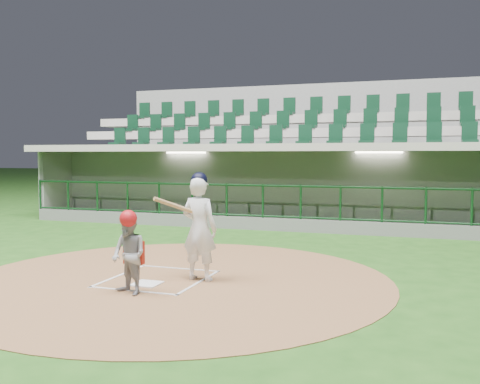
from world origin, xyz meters
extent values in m
plane|color=#1F4C15|center=(0.00, 0.00, 0.00)|extent=(120.00, 120.00, 0.00)
cylinder|color=brown|center=(0.30, -0.20, 0.01)|extent=(7.20, 7.20, 0.01)
cube|color=white|center=(0.00, -0.70, 0.02)|extent=(0.43, 0.43, 0.02)
cube|color=white|center=(-0.75, -0.30, 0.02)|extent=(0.05, 1.80, 0.01)
cube|color=silver|center=(0.75, -0.30, 0.02)|extent=(0.05, 1.80, 0.01)
cube|color=silver|center=(0.00, 0.55, 0.02)|extent=(1.55, 0.05, 0.01)
cube|color=white|center=(0.00, -1.15, 0.02)|extent=(1.55, 0.05, 0.01)
cube|color=slate|center=(0.00, 7.50, -0.55)|extent=(15.00, 3.00, 0.10)
cube|color=slate|center=(0.00, 9.10, 0.85)|extent=(15.00, 0.20, 2.70)
cube|color=beige|center=(0.00, 8.98, 1.10)|extent=(13.50, 0.04, 0.90)
cube|color=gray|center=(-7.50, 7.50, 0.85)|extent=(0.20, 3.00, 2.70)
cube|color=#ADA79C|center=(0.00, 7.25, 2.30)|extent=(15.40, 3.50, 0.20)
cube|color=slate|center=(0.00, 5.95, 0.15)|extent=(15.00, 0.15, 0.40)
cube|color=black|center=(0.00, 5.95, 1.73)|extent=(15.00, 0.01, 0.95)
cube|color=brown|center=(0.00, 8.55, -0.28)|extent=(12.75, 0.40, 0.45)
cube|color=white|center=(-3.00, 7.50, 2.17)|extent=(1.30, 0.35, 0.04)
cube|color=white|center=(3.00, 7.50, 2.17)|extent=(1.30, 0.35, 0.04)
imported|color=maroon|center=(-4.30, 8.39, 0.40)|extent=(1.18, 0.68, 1.81)
imported|color=#A11B11|center=(-2.42, 8.38, 0.34)|extent=(1.05, 0.62, 1.67)
imported|color=#B01313|center=(1.34, 8.31, 0.46)|extent=(1.02, 0.73, 1.93)
imported|color=maroon|center=(3.72, 8.20, 0.39)|extent=(1.71, 0.70, 1.79)
cube|color=gray|center=(0.00, 10.75, 1.15)|extent=(17.00, 6.50, 2.50)
cube|color=gray|center=(0.00, 9.25, 2.30)|extent=(16.60, 0.95, 0.30)
cube|color=#ACA59C|center=(0.00, 10.20, 2.85)|extent=(16.60, 0.95, 0.30)
cube|color=#A29D92|center=(0.00, 11.15, 3.40)|extent=(16.60, 0.95, 0.30)
cube|color=gray|center=(0.00, 14.10, 2.53)|extent=(17.00, 0.25, 5.05)
imported|color=white|center=(0.69, -0.14, 0.87)|extent=(0.67, 0.48, 1.72)
sphere|color=black|center=(0.69, -0.14, 1.68)|extent=(0.28, 0.28, 0.28)
cylinder|color=#AE814F|center=(0.44, -0.39, 1.25)|extent=(0.58, 0.79, 0.39)
imported|color=#95959A|center=(0.05, -1.32, 0.61)|extent=(0.71, 0.65, 1.19)
sphere|color=#B31319|center=(0.05, -1.32, 1.15)|extent=(0.26, 0.26, 0.26)
cube|color=#A31D11|center=(0.05, -1.17, 0.62)|extent=(0.32, 0.10, 0.35)
camera|label=1|loc=(4.17, -8.26, 2.10)|focal=40.00mm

